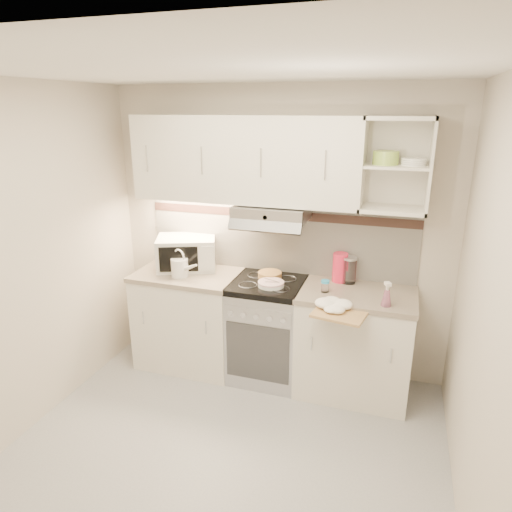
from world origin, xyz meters
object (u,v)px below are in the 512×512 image
at_px(microwave, 186,253).
at_px(electric_range, 267,330).
at_px(glass_jar, 349,270).
at_px(cutting_board, 341,312).
at_px(plate_stack, 271,284).
at_px(spray_bottle, 387,296).
at_px(watering_can, 180,267).
at_px(pink_pitcher, 340,267).

bearing_deg(microwave, electric_range, -30.20).
xyz_separation_m(glass_jar, cutting_board, (0.01, -0.54, -0.15)).
distance_m(plate_stack, spray_bottle, 0.93).
height_order(watering_can, plate_stack, watering_can).
bearing_deg(pink_pitcher, plate_stack, -171.49).
height_order(electric_range, plate_stack, plate_stack).
xyz_separation_m(electric_range, pink_pitcher, (0.57, 0.20, 0.57)).
distance_m(electric_range, microwave, 1.01).
bearing_deg(plate_stack, electric_range, 121.34).
bearing_deg(spray_bottle, pink_pitcher, 110.92).
xyz_separation_m(electric_range, spray_bottle, (0.98, -0.20, 0.53)).
relative_size(watering_can, pink_pitcher, 1.14).
xyz_separation_m(microwave, pink_pitcher, (1.39, 0.08, -0.02)).
xyz_separation_m(watering_can, plate_stack, (0.82, 0.02, -0.07)).
bearing_deg(watering_can, glass_jar, 31.11).
height_order(electric_range, spray_bottle, spray_bottle).
distance_m(microwave, cutting_board, 1.56).
relative_size(plate_stack, spray_bottle, 1.06).
bearing_deg(plate_stack, microwave, 166.92).
xyz_separation_m(microwave, plate_stack, (0.86, -0.20, -0.13)).
distance_m(plate_stack, glass_jar, 0.67).
relative_size(microwave, plate_stack, 2.86).
height_order(pink_pitcher, glass_jar, pink_pitcher).
bearing_deg(glass_jar, spray_bottle, -49.85).
distance_m(plate_stack, pink_pitcher, 0.60).
distance_m(electric_range, plate_stack, 0.48).
bearing_deg(plate_stack, pink_pitcher, 28.58).
height_order(electric_range, glass_jar, glass_jar).
bearing_deg(spray_bottle, plate_stack, 148.69).
bearing_deg(microwave, glass_jar, -19.22).
xyz_separation_m(watering_can, glass_jar, (1.42, 0.29, 0.03)).
xyz_separation_m(electric_range, cutting_board, (0.66, -0.36, 0.42)).
bearing_deg(spray_bottle, electric_range, 144.19).
height_order(plate_stack, spray_bottle, spray_bottle).
bearing_deg(electric_range, spray_bottle, -11.33).
distance_m(spray_bottle, cutting_board, 0.37).
xyz_separation_m(plate_stack, cutting_board, (0.61, -0.27, -0.05)).
relative_size(microwave, glass_jar, 2.71).
xyz_separation_m(watering_can, spray_bottle, (1.74, -0.09, -0.01)).
height_order(microwave, plate_stack, microwave).
bearing_deg(electric_range, glass_jar, 16.15).
xyz_separation_m(plate_stack, pink_pitcher, (0.52, 0.29, 0.10)).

